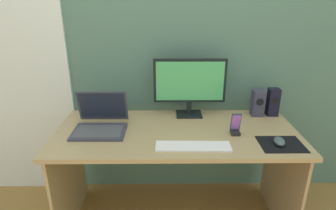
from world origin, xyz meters
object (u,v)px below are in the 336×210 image
(monitor, at_px, (190,85))
(keyboard_external, at_px, (193,146))
(mouse, at_px, (279,141))
(laptop, at_px, (100,123))
(phone_in_dock, at_px, (235,127))
(speaker_right, at_px, (273,102))
(speaker_near_monitor, at_px, (258,103))

(monitor, bearing_deg, keyboard_external, -91.45)
(mouse, bearing_deg, monitor, 147.26)
(laptop, height_order, phone_in_dock, laptop)
(speaker_right, height_order, laptop, laptop)
(monitor, distance_m, speaker_right, 0.61)
(monitor, height_order, mouse, monitor)
(phone_in_dock, bearing_deg, mouse, -30.94)
(monitor, height_order, phone_in_dock, monitor)
(speaker_right, xyz_separation_m, speaker_near_monitor, (-0.11, -0.00, -0.01))
(phone_in_dock, bearing_deg, monitor, 131.37)
(speaker_right, bearing_deg, keyboard_external, -143.00)
(speaker_right, relative_size, phone_in_dock, 1.42)
(speaker_near_monitor, height_order, phone_in_dock, speaker_near_monitor)
(monitor, height_order, speaker_right, monitor)
(laptop, bearing_deg, speaker_near_monitor, 11.93)
(monitor, relative_size, speaker_right, 2.53)
(speaker_right, bearing_deg, monitor, 179.69)
(keyboard_external, bearing_deg, speaker_near_monitor, 43.73)
(mouse, xyz_separation_m, phone_in_dock, (-0.22, 0.13, 0.03))
(keyboard_external, xyz_separation_m, mouse, (0.50, 0.03, 0.02))
(speaker_right, xyz_separation_m, laptop, (-1.17, -0.23, -0.05))
(speaker_right, height_order, keyboard_external, speaker_right)
(monitor, distance_m, laptop, 0.65)
(monitor, relative_size, phone_in_dock, 3.60)
(keyboard_external, height_order, mouse, mouse)
(monitor, bearing_deg, speaker_near_monitor, -0.39)
(laptop, height_order, keyboard_external, laptop)
(mouse, bearing_deg, keyboard_external, -168.17)
(speaker_near_monitor, bearing_deg, keyboard_external, -137.51)
(speaker_near_monitor, xyz_separation_m, laptop, (-1.07, -0.23, -0.05))
(monitor, xyz_separation_m, speaker_near_monitor, (0.48, -0.00, -0.13))
(speaker_right, distance_m, speaker_near_monitor, 0.11)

